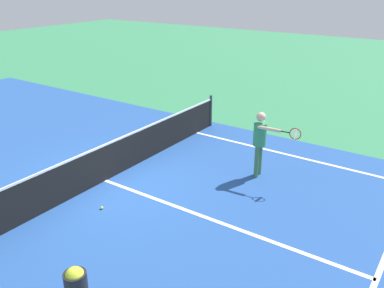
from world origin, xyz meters
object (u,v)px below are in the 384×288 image
Objects in this scene: player_near at (261,137)px; ball_hopper at (75,279)px; net at (104,163)px; tennis_ball_near_net at (102,208)px.

player_near is 5.79m from ball_hopper.
ball_hopper is at bearing 178.55° from player_near.
ball_hopper is at bearing -139.26° from net.
ball_hopper is at bearing -140.03° from tennis_ball_near_net.
player_near is 25.73× the size of tennis_ball_near_net.
net is 11.41× the size of ball_hopper.
player_near is (2.42, -3.03, 0.57)m from net.
ball_hopper reaches higher than tennis_ball_near_net.
net is at bearing 42.44° from tennis_ball_near_net.
tennis_ball_near_net is (-3.43, 2.11, -1.03)m from player_near.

